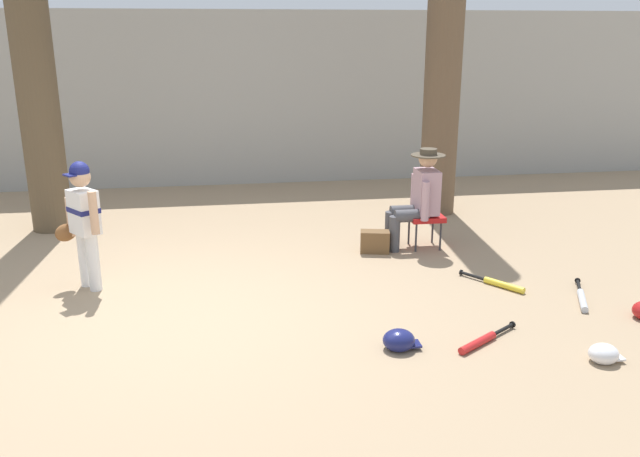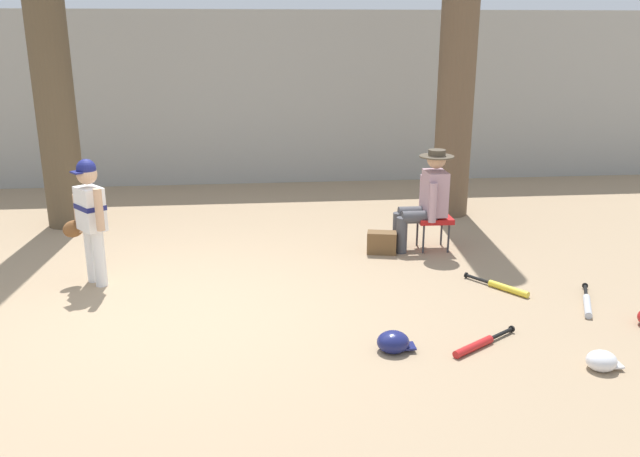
% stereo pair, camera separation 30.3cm
% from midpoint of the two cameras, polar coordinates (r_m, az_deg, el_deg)
% --- Properties ---
extents(ground_plane, '(60.00, 60.00, 0.00)m').
position_cam_midpoint_polar(ground_plane, '(6.21, -13.14, -7.41)').
color(ground_plane, '#9E8466').
extents(concrete_back_wall, '(18.00, 0.36, 2.84)m').
position_cam_midpoint_polar(concrete_back_wall, '(11.24, -11.73, 10.98)').
color(concrete_back_wall, '#9E9E99').
rests_on(concrete_back_wall, ground).
extents(tree_near_player, '(0.84, 0.84, 6.01)m').
position_cam_midpoint_polar(tree_near_player, '(9.04, -25.01, 15.72)').
color(tree_near_player, brown).
rests_on(tree_near_player, ground).
extents(tree_behind_spectator, '(0.81, 0.81, 5.41)m').
position_cam_midpoint_polar(tree_behind_spectator, '(9.23, 9.86, 15.27)').
color(tree_behind_spectator, brown).
rests_on(tree_behind_spectator, ground).
extents(young_ballplayer, '(0.53, 0.49, 1.31)m').
position_cam_midpoint_polar(young_ballplayer, '(6.90, -21.20, 0.91)').
color(young_ballplayer, white).
rests_on(young_ballplayer, ground).
extents(folding_stool, '(0.40, 0.40, 0.41)m').
position_cam_midpoint_polar(folding_stool, '(7.87, 8.09, 0.90)').
color(folding_stool, red).
rests_on(folding_stool, ground).
extents(seated_spectator, '(0.67, 0.53, 1.20)m').
position_cam_midpoint_polar(seated_spectator, '(7.77, 7.48, 2.83)').
color(seated_spectator, '#47474C').
rests_on(seated_spectator, ground).
extents(handbag_beside_stool, '(0.37, 0.25, 0.26)m').
position_cam_midpoint_polar(handbag_beside_stool, '(7.69, 3.70, -1.17)').
color(handbag_beside_stool, brown).
rests_on(handbag_beside_stool, ground).
extents(bat_yellow_trainer, '(0.48, 0.64, 0.07)m').
position_cam_midpoint_polar(bat_yellow_trainer, '(6.89, 14.14, -4.70)').
color(bat_yellow_trainer, yellow).
rests_on(bat_yellow_trainer, ground).
extents(bat_aluminum_silver, '(0.38, 0.74, 0.07)m').
position_cam_midpoint_polar(bat_aluminum_silver, '(6.76, 20.73, -5.73)').
color(bat_aluminum_silver, '#B7BCC6').
rests_on(bat_aluminum_silver, ground).
extents(bat_red_barrel, '(0.67, 0.47, 0.07)m').
position_cam_midpoint_polar(bat_red_barrel, '(5.64, 12.45, -9.57)').
color(bat_red_barrel, red).
rests_on(bat_red_barrel, ground).
extents(batting_helmet_white, '(0.28, 0.22, 0.16)m').
position_cam_midpoint_polar(batting_helmet_white, '(5.63, 22.14, -10.13)').
color(batting_helmet_white, silver).
rests_on(batting_helmet_white, ground).
extents(batting_helmet_navy, '(0.32, 0.24, 0.18)m').
position_cam_midpoint_polar(batting_helmet_navy, '(5.44, 5.32, -9.72)').
color(batting_helmet_navy, navy).
rests_on(batting_helmet_navy, ground).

